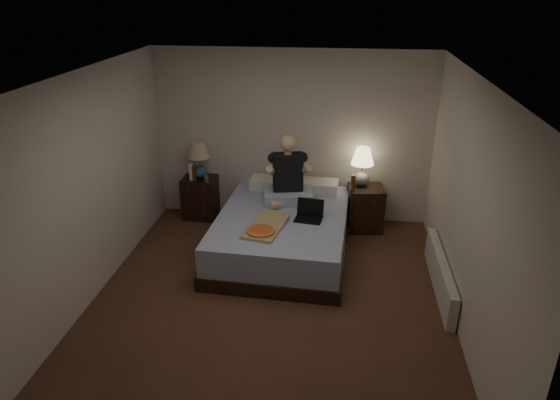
# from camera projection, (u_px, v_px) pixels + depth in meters

# --- Properties ---
(floor) EXTENTS (4.00, 4.50, 0.00)m
(floor) POSITION_uv_depth(u_px,v_px,m) (270.00, 300.00, 5.66)
(floor) COLOR brown
(floor) RESTS_ON ground
(ceiling) EXTENTS (4.00, 4.50, 0.00)m
(ceiling) POSITION_uv_depth(u_px,v_px,m) (268.00, 77.00, 4.65)
(ceiling) COLOR white
(ceiling) RESTS_ON ground
(wall_back) EXTENTS (4.00, 0.00, 2.50)m
(wall_back) POSITION_uv_depth(u_px,v_px,m) (292.00, 137.00, 7.20)
(wall_back) COLOR white
(wall_back) RESTS_ON ground
(wall_front) EXTENTS (4.00, 0.00, 2.50)m
(wall_front) POSITION_uv_depth(u_px,v_px,m) (217.00, 344.00, 3.12)
(wall_front) COLOR white
(wall_front) RESTS_ON ground
(wall_left) EXTENTS (0.00, 4.50, 2.50)m
(wall_left) POSITION_uv_depth(u_px,v_px,m) (86.00, 190.00, 5.39)
(wall_left) COLOR white
(wall_left) RESTS_ON ground
(wall_right) EXTENTS (0.00, 4.50, 2.50)m
(wall_right) POSITION_uv_depth(u_px,v_px,m) (469.00, 210.00, 4.93)
(wall_right) COLOR white
(wall_right) RESTS_ON ground
(bed) EXTENTS (1.73, 2.25, 0.54)m
(bed) POSITION_uv_depth(u_px,v_px,m) (282.00, 233.00, 6.58)
(bed) COLOR #6175C3
(bed) RESTS_ON floor
(nightstand_left) EXTENTS (0.50, 0.45, 0.63)m
(nightstand_left) POSITION_uv_depth(u_px,v_px,m) (200.00, 197.00, 7.55)
(nightstand_left) COLOR black
(nightstand_left) RESTS_ON floor
(nightstand_right) EXTENTS (0.55, 0.51, 0.64)m
(nightstand_right) POSITION_uv_depth(u_px,v_px,m) (365.00, 208.00, 7.17)
(nightstand_right) COLOR black
(nightstand_right) RESTS_ON floor
(lamp_left) EXTENTS (0.40, 0.40, 0.56)m
(lamp_left) POSITION_uv_depth(u_px,v_px,m) (199.00, 160.00, 7.31)
(lamp_left) COLOR #25508B
(lamp_left) RESTS_ON nightstand_left
(lamp_right) EXTENTS (0.35, 0.35, 0.56)m
(lamp_right) POSITION_uv_depth(u_px,v_px,m) (362.00, 167.00, 7.01)
(lamp_right) COLOR gray
(lamp_right) RESTS_ON nightstand_right
(water_bottle) EXTENTS (0.07, 0.07, 0.25)m
(water_bottle) POSITION_uv_depth(u_px,v_px,m) (191.00, 172.00, 7.30)
(water_bottle) COLOR white
(water_bottle) RESTS_ON nightstand_left
(soda_can) EXTENTS (0.07, 0.07, 0.10)m
(soda_can) POSITION_uv_depth(u_px,v_px,m) (206.00, 178.00, 7.26)
(soda_can) COLOR #B1B1AC
(soda_can) RESTS_ON nightstand_left
(beer_bottle_left) EXTENTS (0.06, 0.06, 0.23)m
(beer_bottle_left) POSITION_uv_depth(u_px,v_px,m) (194.00, 173.00, 7.29)
(beer_bottle_left) COLOR #50270B
(beer_bottle_left) RESTS_ON nightstand_left
(beer_bottle_right) EXTENTS (0.06, 0.06, 0.23)m
(beer_bottle_right) POSITION_uv_depth(u_px,v_px,m) (353.00, 183.00, 6.89)
(beer_bottle_right) COLOR #592F0C
(beer_bottle_right) RESTS_ON nightstand_right
(person) EXTENTS (0.75, 0.64, 0.93)m
(person) POSITION_uv_depth(u_px,v_px,m) (288.00, 170.00, 6.65)
(person) COLOR black
(person) RESTS_ON bed
(laptop) EXTENTS (0.37, 0.32, 0.24)m
(laptop) POSITION_uv_depth(u_px,v_px,m) (309.00, 211.00, 6.27)
(laptop) COLOR black
(laptop) RESTS_ON bed
(pizza_box) EXTENTS (0.54, 0.82, 0.08)m
(pizza_box) POSITION_uv_depth(u_px,v_px,m) (261.00, 231.00, 5.95)
(pizza_box) COLOR tan
(pizza_box) RESTS_ON bed
(radiator) EXTENTS (0.10, 1.60, 0.40)m
(radiator) POSITION_uv_depth(u_px,v_px,m) (440.00, 274.00, 5.79)
(radiator) COLOR silver
(radiator) RESTS_ON floor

